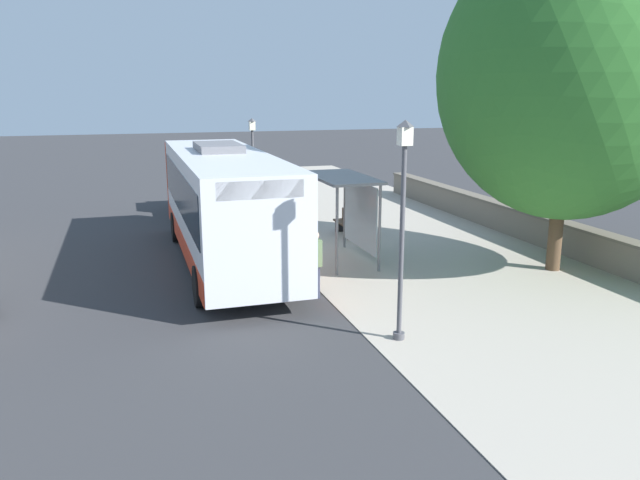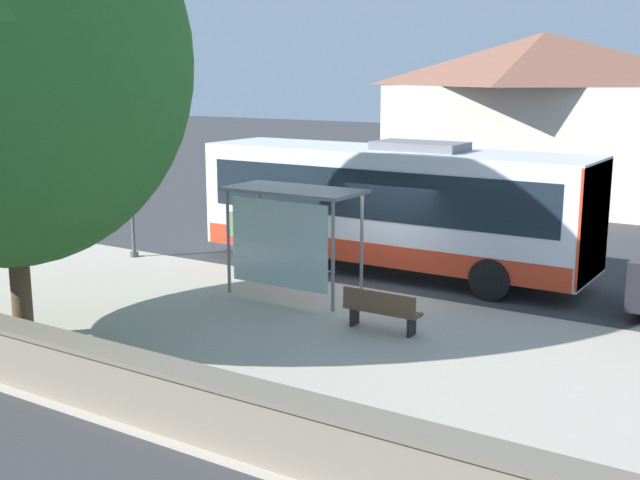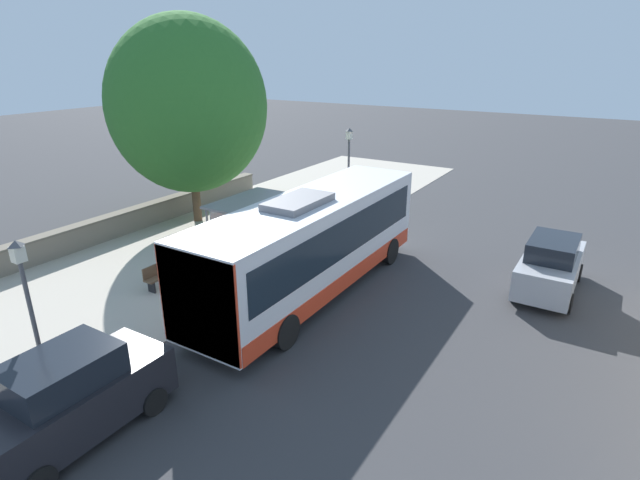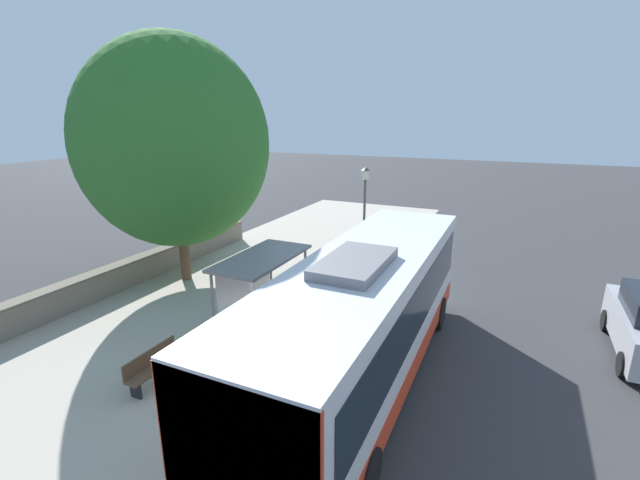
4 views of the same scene
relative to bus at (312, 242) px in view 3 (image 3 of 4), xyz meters
name	(u,v)px [view 3 (image 3 of 4)]	position (x,y,z in m)	size (l,w,h in m)	color
ground_plane	(259,286)	(-1.86, -0.59, -1.81)	(120.00, 120.00, 0.00)	#353538
sidewalk_plaza	(168,260)	(-6.36, -0.59, -1.80)	(9.00, 44.00, 0.02)	#ADA393
stone_wall	(101,229)	(-10.41, -0.59, -1.30)	(0.60, 20.00, 1.02)	slate
bus	(312,242)	(0.00, 0.00, 0.00)	(2.66, 10.52, 3.50)	silver
bus_shelter	(244,211)	(-3.53, 0.80, 0.30)	(1.57, 3.23, 2.58)	slate
pedestrian	(332,224)	(-1.58, 3.96, -0.80)	(0.34, 0.23, 1.72)	#2D3347
bench	(165,273)	(-4.66, -2.23, -1.34)	(0.40, 1.66, 0.88)	brown
street_lamp_near	(30,307)	(-2.45, -7.85, 0.52)	(0.28, 0.28, 3.92)	#4C4C51
street_lamp_far	(349,169)	(-2.48, 7.01, 0.85)	(0.28, 0.28, 4.50)	#4C4C51
shade_tree	(188,106)	(-8.86, 3.59, 3.60)	(7.07, 7.07, 9.31)	brown
parked_car_behind_bus	(71,398)	(-0.59, -8.34, -0.84)	(1.85, 4.06, 2.01)	black
parked_car_far_lane	(550,265)	(6.75, 4.34, -0.89)	(1.83, 4.15, 1.90)	#9EA0A8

